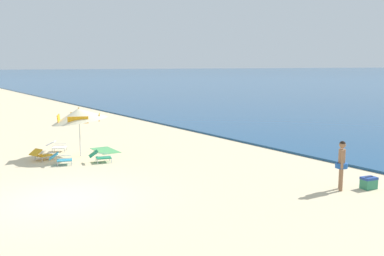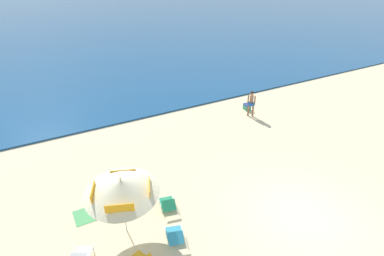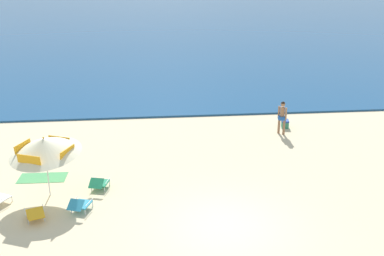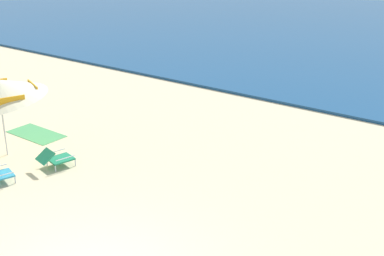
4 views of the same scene
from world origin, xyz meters
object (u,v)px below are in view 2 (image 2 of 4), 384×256
Objects in this scene: lounge_chair_beside_umbrella at (175,235)px; cooler_box at (247,107)px; beach_towel at (99,211)px; person_standing_near_shore at (251,102)px; beach_umbrella_striped_main at (121,187)px; lounge_chair_facing_sea at (81,256)px; lounge_chair_spare_folded at (168,203)px.

cooler_box is (9.23, 7.42, -0.07)m from lounge_chair_beside_umbrella.
beach_towel is (-1.80, 2.72, -0.26)m from lounge_chair_beside_umbrella.
person_standing_near_shore is (8.77, 6.54, 0.68)m from lounge_chair_beside_umbrella.
beach_umbrella_striped_main is at bearing -68.47° from beach_towel.
lounge_chair_facing_sea is (-2.87, 0.69, 0.01)m from lounge_chair_beside_umbrella.
cooler_box is at bearing 38.77° from lounge_chair_beside_umbrella.
beach_umbrella_striped_main is 6.17× the size of cooler_box.
beach_towel is at bearing 123.50° from lounge_chair_beside_umbrella.
cooler_box is at bearing 23.08° from beach_towel.
lounge_chair_spare_folded is (3.36, 0.83, -0.01)m from lounge_chair_facing_sea.
cooler_box is at bearing 30.42° from beach_umbrella_striped_main.
cooler_box reaches higher than beach_towel.
lounge_chair_facing_sea is 13.05m from person_standing_near_shore.
lounge_chair_spare_folded is 0.61× the size of person_standing_near_shore.
beach_umbrella_striped_main reaches higher than person_standing_near_shore.
cooler_box is at bearing 62.49° from person_standing_near_shore.
lounge_chair_facing_sea is 1.86× the size of cooler_box.
beach_umbrella_striped_main is 11.34m from person_standing_near_shore.
lounge_chair_facing_sea is at bearing 166.51° from lounge_chair_beside_umbrella.
beach_towel is at bearing 152.29° from lounge_chair_spare_folded.
lounge_chair_facing_sea is 0.62× the size of person_standing_near_shore.
lounge_chair_spare_folded is 2.59m from beach_towel.
person_standing_near_shore is 11.28m from beach_towel.
lounge_chair_spare_folded reaches higher than cooler_box.
lounge_chair_spare_folded is at bearing -146.00° from cooler_box.
lounge_chair_spare_folded is at bearing 72.22° from lounge_chair_beside_umbrella.
lounge_chair_beside_umbrella is 1.85× the size of cooler_box.
lounge_chair_spare_folded is 10.55m from cooler_box.
person_standing_near_shore reaches higher than cooler_box.
lounge_chair_beside_umbrella is (1.23, -1.27, -1.62)m from beach_umbrella_striped_main.
lounge_chair_facing_sea is at bearing -150.94° from cooler_box.
lounge_chair_beside_umbrella is 0.62× the size of person_standing_near_shore.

